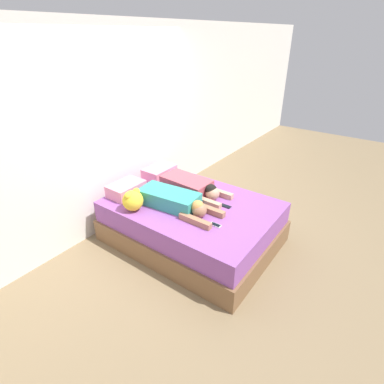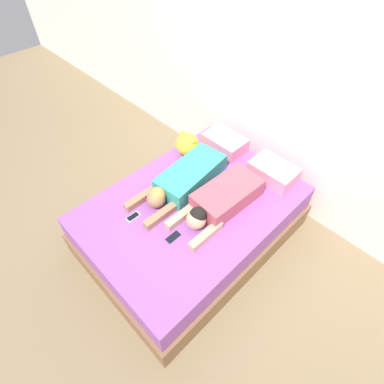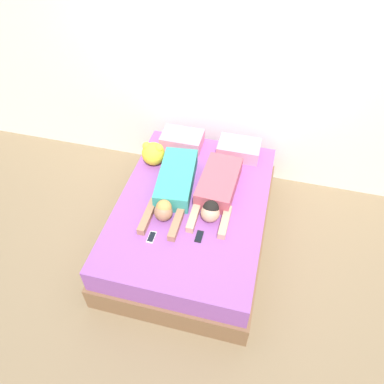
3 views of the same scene
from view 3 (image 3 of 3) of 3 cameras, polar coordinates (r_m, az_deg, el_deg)
ground_plane at (r=4.10m, az=0.00°, el=-6.86°), size 12.00×12.00×0.00m
wall_back at (r=4.11m, az=4.26°, el=17.50°), size 12.00×0.06×2.60m
bed at (r=3.88m, az=0.00°, el=-4.43°), size 1.49×2.06×0.56m
pillow_head_left at (r=4.24m, az=-1.50°, el=7.94°), size 0.45×0.31×0.16m
pillow_head_right at (r=4.15m, az=7.16°, el=6.51°), size 0.45×0.31×0.16m
person_left at (r=3.70m, az=-2.79°, el=0.97°), size 0.42×1.08×0.20m
person_right at (r=3.66m, az=3.83°, el=0.42°), size 0.37×0.95×0.21m
cell_phone_left at (r=3.41m, az=-6.18°, el=-6.85°), size 0.06×0.13×0.01m
cell_phone_right at (r=3.39m, az=1.10°, el=-6.78°), size 0.06×0.13×0.01m
plush_toy at (r=4.01m, az=-5.92°, el=5.90°), size 0.25×0.25×0.26m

